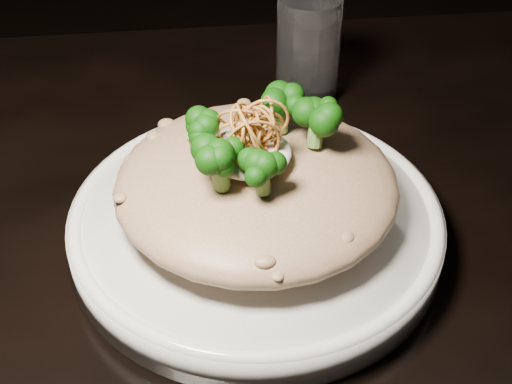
% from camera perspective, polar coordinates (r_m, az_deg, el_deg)
% --- Properties ---
extents(table, '(1.10, 0.80, 0.75)m').
position_cam_1_polar(table, '(0.71, 2.45, -7.40)').
color(table, black).
rests_on(table, ground).
extents(plate, '(0.32, 0.32, 0.03)m').
position_cam_1_polar(plate, '(0.63, 0.00, -2.71)').
color(plate, white).
rests_on(plate, table).
extents(risotto, '(0.24, 0.24, 0.05)m').
position_cam_1_polar(risotto, '(0.60, 0.03, 0.69)').
color(risotto, brown).
rests_on(risotto, plate).
extents(broccoli, '(0.14, 0.14, 0.05)m').
position_cam_1_polar(broccoli, '(0.57, -0.06, 4.81)').
color(broccoli, black).
rests_on(broccoli, risotto).
extents(cheese, '(0.07, 0.07, 0.02)m').
position_cam_1_polar(cheese, '(0.57, -0.57, 3.16)').
color(cheese, silver).
rests_on(cheese, risotto).
extents(shallots, '(0.07, 0.07, 0.04)m').
position_cam_1_polar(shallots, '(0.56, -0.29, 5.76)').
color(shallots, brown).
rests_on(shallots, cheese).
extents(drinking_glass, '(0.09, 0.09, 0.12)m').
position_cam_1_polar(drinking_glass, '(0.80, 4.19, 11.32)').
color(drinking_glass, white).
rests_on(drinking_glass, table).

